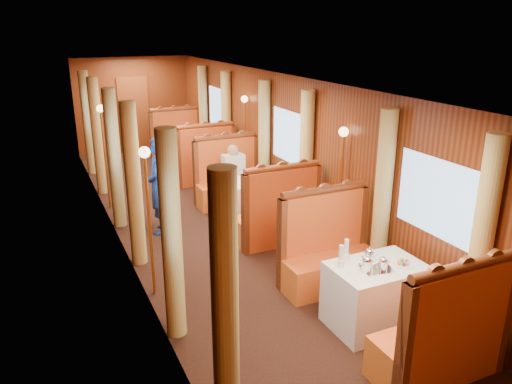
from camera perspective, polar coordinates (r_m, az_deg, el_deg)
floor at (r=8.59m, az=-5.19°, el=-4.10°), size 3.00×12.00×0.01m
ceiling at (r=7.96m, az=-5.72°, el=12.72°), size 3.00×12.00×0.01m
wall_far at (r=13.89m, az=-13.85°, el=9.62°), size 3.00×0.01×2.50m
wall_left at (r=7.84m, az=-15.84°, el=2.70°), size 0.01×12.00×2.50m
wall_right at (r=8.77m, az=3.86°, el=5.04°), size 0.01×12.00×2.50m
doorway_far at (r=13.90m, az=-13.75°, el=8.58°), size 0.80×0.04×2.00m
table_near at (r=5.97m, az=13.51°, el=-11.39°), size 1.05×0.72×0.75m
banquette_near_fwd at (r=5.32m, az=20.44°, el=-15.58°), size 1.30×0.55×1.34m
banquette_near_aft at (r=6.67m, az=8.20°, el=-7.21°), size 1.30×0.55×1.34m
table_mid at (r=8.71m, az=-0.61°, el=-1.04°), size 1.05×0.72×0.75m
banquette_mid_fwd at (r=7.83m, az=2.42°, el=-2.99°), size 1.30×0.55×1.34m
banquette_mid_aft at (r=9.58m, az=-3.09°, el=1.10°), size 1.30×0.55×1.34m
table_far at (r=11.85m, az=-7.55°, el=4.17°), size 1.05×0.72×0.75m
banquette_far_fwd at (r=10.90m, az=-5.96°, el=3.22°), size 1.30×0.55×1.34m
banquette_far_aft at (r=12.79m, az=-8.93°, el=5.40°), size 1.30×0.55×1.34m
tea_tray at (r=5.70m, az=13.66°, el=-8.57°), size 0.38×0.32×0.01m
teapot_left at (r=5.58m, az=12.58°, el=-8.30°), size 0.22×0.18×0.15m
teapot_right at (r=5.66m, az=14.32°, el=-8.19°), size 0.17×0.13×0.13m
teapot_back at (r=5.78m, az=12.80°, el=-7.36°), size 0.19×0.16×0.14m
fruit_plate at (r=5.87m, az=16.44°, el=-7.84°), size 0.22×0.22×0.05m
cup_inboard at (r=5.63m, az=9.67°, el=-7.51°), size 0.08×0.08×0.26m
cup_outboard at (r=5.79m, az=10.26°, el=-6.79°), size 0.08×0.08×0.26m
rose_vase_mid at (r=8.52m, az=-0.34°, el=2.41°), size 0.06×0.06×0.36m
rose_vase_far at (r=11.74m, az=-7.51°, el=6.80°), size 0.06×0.06×0.36m
window_left_near at (r=4.54m, az=-8.46°, el=-5.83°), size 0.01×1.20×0.90m
curtain_left_near_a at (r=4.04m, az=-3.54°, el=-13.38°), size 0.22×0.22×2.35m
curtain_left_near_b at (r=5.36m, az=-9.63°, el=-5.13°), size 0.22×0.22×2.35m
window_right_near at (r=5.99m, az=19.85°, el=-0.60°), size 0.01×1.20×0.90m
curtain_right_near_a at (r=5.53m, az=24.32°, el=-5.86°), size 0.22×0.22×2.35m
curtain_right_near_b at (r=6.56m, az=14.25°, el=-0.96°), size 0.22×0.22×2.35m
window_left_mid at (r=7.79m, az=-15.86°, el=4.12°), size 0.01×1.20×0.90m
curtain_left_mid_a at (r=7.14m, az=-13.80°, el=0.69°), size 0.22×0.22×2.35m
curtain_left_mid_b at (r=8.62m, az=-15.87°, el=3.60°), size 0.22×0.22×2.35m
window_right_mid at (r=8.72m, az=3.81°, el=6.30°), size 0.01×1.20×0.90m
curtain_right_mid_a at (r=8.08m, az=5.73°, el=3.23°), size 0.22×0.22×2.35m
curtain_right_mid_b at (r=9.41m, az=0.95°, el=5.55°), size 0.22×0.22×2.35m
window_left_far at (r=11.20m, az=-18.86°, el=8.12°), size 0.01×1.20×0.90m
curtain_left_far_a at (r=10.50m, az=-17.64°, el=6.05°), size 0.22×0.22×2.35m
curtain_left_far_b at (r=12.02m, az=-18.66°, el=7.47°), size 0.22×0.22×2.35m
window_right_far at (r=11.86m, az=-4.34°, el=9.60°), size 0.01×1.20×0.90m
curtain_right_far_a at (r=11.16m, az=-3.39°, el=7.61°), size 0.22×0.22×2.35m
curtain_right_far_b at (r=12.60m, az=-6.02°, el=8.82°), size 0.22×0.22×2.35m
sconce_left_fore at (r=6.17m, az=-12.33°, el=-0.01°), size 0.14×0.14×1.95m
sconce_right_fore at (r=7.25m, az=9.77°, el=2.96°), size 0.14×0.14×1.95m
sconce_left_aft at (r=9.51m, az=-17.08°, el=6.16°), size 0.14×0.14×1.95m
sconce_right_aft at (r=10.24m, az=-1.31°, el=7.83°), size 0.14×0.14×1.95m
steward at (r=8.28m, az=-11.05°, el=0.72°), size 0.58×0.69×1.62m
passenger at (r=9.26m, az=-2.55°, el=2.55°), size 0.40×0.44×0.76m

